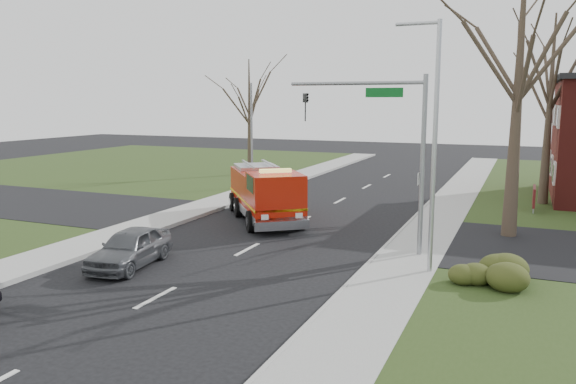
% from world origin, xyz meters
% --- Properties ---
extents(ground, '(120.00, 120.00, 0.00)m').
position_xyz_m(ground, '(0.00, 0.00, 0.00)').
color(ground, black).
rests_on(ground, ground).
extents(sidewalk_right, '(2.40, 80.00, 0.15)m').
position_xyz_m(sidewalk_right, '(6.20, 0.00, 0.07)').
color(sidewalk_right, gray).
rests_on(sidewalk_right, ground).
extents(sidewalk_left, '(2.40, 80.00, 0.15)m').
position_xyz_m(sidewalk_left, '(-6.20, 0.00, 0.07)').
color(sidewalk_left, gray).
rests_on(sidewalk_left, ground).
extents(health_center_sign, '(0.12, 2.00, 1.40)m').
position_xyz_m(health_center_sign, '(10.50, 12.50, 0.88)').
color(health_center_sign, '#521315').
rests_on(health_center_sign, ground).
extents(hedge_corner, '(2.80, 2.00, 0.90)m').
position_xyz_m(hedge_corner, '(9.00, -1.00, 0.58)').
color(hedge_corner, '#2D3814').
rests_on(hedge_corner, lawn_right).
extents(bare_tree_near, '(6.00, 6.00, 12.00)m').
position_xyz_m(bare_tree_near, '(9.50, 6.00, 7.41)').
color(bare_tree_near, '#34261E').
rests_on(bare_tree_near, ground).
extents(bare_tree_far, '(5.25, 5.25, 10.50)m').
position_xyz_m(bare_tree_far, '(11.00, 15.00, 6.49)').
color(bare_tree_far, '#34261E').
rests_on(bare_tree_far, ground).
extents(bare_tree_left, '(4.50, 4.50, 9.00)m').
position_xyz_m(bare_tree_left, '(-10.00, 20.00, 5.56)').
color(bare_tree_left, '#34261E').
rests_on(bare_tree_left, ground).
extents(traffic_signal_mast, '(5.29, 0.18, 6.80)m').
position_xyz_m(traffic_signal_mast, '(5.21, 1.50, 4.71)').
color(traffic_signal_mast, gray).
rests_on(traffic_signal_mast, ground).
extents(streetlight_pole, '(1.48, 0.16, 8.40)m').
position_xyz_m(streetlight_pole, '(7.14, -0.50, 4.55)').
color(streetlight_pole, '#B7BABF').
rests_on(streetlight_pole, ground).
extents(utility_pole_far, '(0.14, 0.14, 7.00)m').
position_xyz_m(utility_pole_far, '(-6.80, 14.00, 3.50)').
color(utility_pole_far, gray).
rests_on(utility_pole_far, ground).
extents(fire_engine, '(6.14, 7.01, 2.82)m').
position_xyz_m(fire_engine, '(-1.68, 5.27, 1.28)').
color(fire_engine, '#AF1708').
rests_on(fire_engine, ground).
extents(parked_car_maroon, '(2.14, 4.20, 1.37)m').
position_xyz_m(parked_car_maroon, '(-2.80, -3.64, 0.68)').
color(parked_car_maroon, '#4C4F53').
rests_on(parked_car_maroon, ground).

